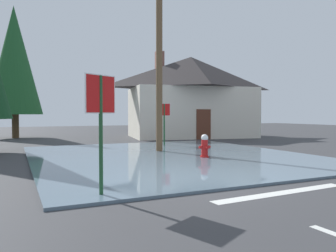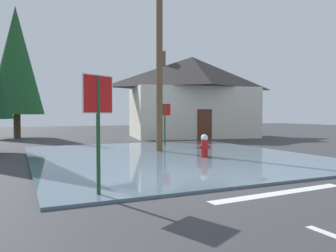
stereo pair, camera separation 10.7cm
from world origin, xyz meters
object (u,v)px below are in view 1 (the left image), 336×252
Objects in this scene: fire_hydrant at (205,147)px; pine_tree_tall_left at (14,60)px; house at (191,95)px; utility_pole at (159,43)px; stop_sign_near at (101,109)px; stop_sign_far at (164,116)px.

fire_hydrant is 17.06m from pine_tree_tall_left.
utility_pole is at bearing -126.57° from house.
utility_pole is 1.00× the size of pine_tree_tall_left.
stop_sign_near is at bearing -124.56° from house.
house is (4.68, 5.60, 1.47)m from stop_sign_far.
stop_sign_near is 0.25× the size of house.
pine_tree_tall_left reaches higher than house.
house is at bearing 55.44° from stop_sign_near.
fire_hydrant is 0.10× the size of utility_pole.
stop_sign_near is at bearing -85.68° from pine_tree_tall_left.
stop_sign_far is (5.63, 9.36, -0.20)m from stop_sign_near.
stop_sign_far is at bearing 82.37° from fire_hydrant.
utility_pole reaches higher than stop_sign_near.
house is at bearing 53.43° from utility_pole.
stop_sign_far is at bearing 61.49° from utility_pole.
pine_tree_tall_left is (-5.66, 12.39, 0.65)m from utility_pole.
stop_sign_far is 12.67m from pine_tree_tall_left.
pine_tree_tall_left is at bearing 125.92° from stop_sign_far.
fire_hydrant is at bearing -97.63° from stop_sign_far.
house reaches higher than stop_sign_far.
fire_hydrant is 0.41× the size of stop_sign_far.
stop_sign_far is at bearing -129.85° from house.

